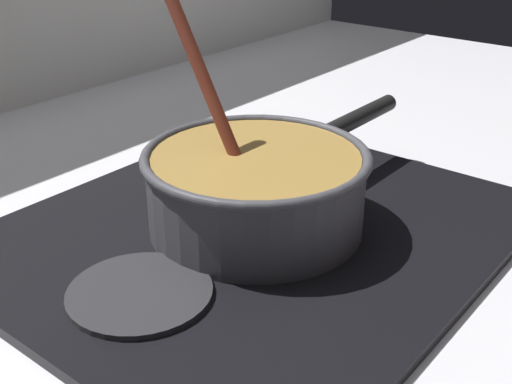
{
  "coord_description": "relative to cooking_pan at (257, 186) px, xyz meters",
  "views": [
    {
      "loc": [
        -0.37,
        -0.22,
        0.36
      ],
      "look_at": [
        0.13,
        0.19,
        0.05
      ],
      "focal_mm": 46.29,
      "sensor_mm": 36.0,
      "label": 1
    }
  ],
  "objects": [
    {
      "name": "burner_ring",
      "position": [
        -0.0,
        -0.0,
        -0.04
      ],
      "size": [
        0.17,
        0.17,
        0.01
      ],
      "primitive_type": "torus",
      "color": "#592D0C",
      "rests_on": "hob_plate"
    },
    {
      "name": "cooking_pan",
      "position": [
        0.0,
        0.0,
        0.0
      ],
      "size": [
        0.41,
        0.27,
        0.32
      ],
      "color": "#38383D",
      "rests_on": "hob_plate"
    },
    {
      "name": "hob_plate",
      "position": [
        -0.0,
        -0.0,
        -0.05
      ],
      "size": [
        0.56,
        0.48,
        0.01
      ],
      "primitive_type": "cube",
      "color": "black",
      "rests_on": "ground"
    },
    {
      "name": "spare_burner",
      "position": [
        -0.17,
        -0.0,
        -0.05
      ],
      "size": [
        0.14,
        0.14,
        0.01
      ],
      "primitive_type": "cylinder",
      "color": "#262628",
      "rests_on": "hob_plate"
    }
  ]
}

